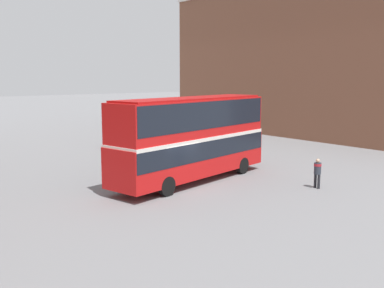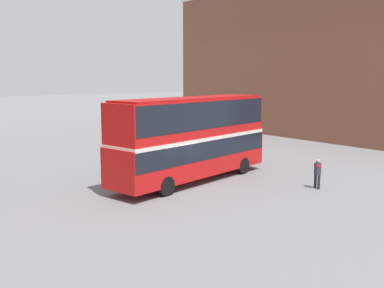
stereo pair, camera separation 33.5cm
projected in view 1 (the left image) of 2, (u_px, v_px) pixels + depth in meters
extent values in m
plane|color=slate|center=(177.00, 190.00, 23.84)|extent=(240.00, 240.00, 0.00)
cube|color=brown|center=(310.00, 61.00, 45.55)|extent=(8.01, 33.53, 14.90)
cube|color=red|center=(192.00, 156.00, 25.56)|extent=(11.30, 4.66, 2.08)
cube|color=red|center=(192.00, 119.00, 25.24)|extent=(11.12, 4.56, 2.18)
cube|color=black|center=(192.00, 148.00, 25.49)|extent=(11.20, 4.67, 1.02)
cube|color=black|center=(192.00, 114.00, 25.20)|extent=(10.97, 4.55, 1.49)
cube|color=silver|center=(192.00, 137.00, 25.40)|extent=(11.20, 4.66, 0.20)
cube|color=#A91111|center=(192.00, 98.00, 25.07)|extent=(10.60, 4.28, 0.10)
cylinder|color=black|center=(214.00, 161.00, 29.09)|extent=(1.05, 0.50, 1.01)
cylinder|color=black|center=(242.00, 165.00, 27.69)|extent=(1.05, 0.50, 1.01)
cylinder|color=black|center=(136.00, 180.00, 23.90)|extent=(1.05, 0.50, 1.01)
cylinder|color=black|center=(167.00, 186.00, 22.50)|extent=(1.05, 0.50, 1.01)
cylinder|color=#232328|center=(319.00, 182.00, 23.98)|extent=(0.15, 0.15, 0.78)
cylinder|color=#232328|center=(315.00, 181.00, 24.18)|extent=(0.15, 0.15, 0.78)
cylinder|color=#2D333D|center=(318.00, 168.00, 23.97)|extent=(0.41, 0.41, 0.62)
cylinder|color=#B2232D|center=(318.00, 165.00, 23.94)|extent=(0.43, 0.43, 0.14)
sphere|color=#D8A884|center=(318.00, 161.00, 23.91)|extent=(0.21, 0.21, 0.21)
cube|color=maroon|center=(133.00, 139.00, 38.31)|extent=(4.85, 2.84, 0.69)
cube|color=black|center=(130.00, 132.00, 38.14)|extent=(2.68, 2.17, 0.54)
cylinder|color=black|center=(145.00, 140.00, 39.72)|extent=(0.68, 0.36, 0.65)
cylinder|color=black|center=(152.00, 143.00, 38.20)|extent=(0.68, 0.36, 0.65)
cylinder|color=black|center=(114.00, 142.00, 38.51)|extent=(0.68, 0.36, 0.65)
cylinder|color=black|center=(119.00, 145.00, 36.99)|extent=(0.68, 0.36, 0.65)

